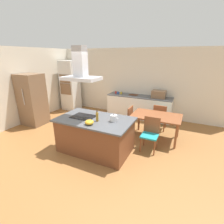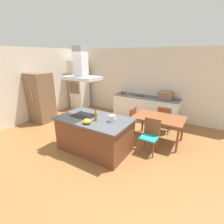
{
  "view_description": "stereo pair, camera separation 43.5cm",
  "coord_description": "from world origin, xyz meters",
  "px_view_note": "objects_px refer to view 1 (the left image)",
  "views": [
    {
      "loc": [
        2.07,
        -3.31,
        2.42
      ],
      "look_at": [
        0.3,
        0.4,
        1.0
      ],
      "focal_mm": 26.45,
      "sensor_mm": 36.0,
      "label": 1
    },
    {
      "loc": [
        2.45,
        -3.1,
        2.42
      ],
      "look_at": [
        0.3,
        0.4,
        1.0
      ],
      "focal_mm": 26.45,
      "sensor_mm": 36.0,
      "label": 2
    }
  ],
  "objects_px": {
    "olive_oil_bottle": "(97,117)",
    "cooktop": "(83,116)",
    "countertop_microwave": "(159,94)",
    "wall_oven_stack": "(70,86)",
    "mixing_bowl": "(89,122)",
    "dining_table": "(156,118)",
    "range_hood": "(81,69)",
    "coffee_mug_red": "(116,92)",
    "refrigerator": "(32,100)",
    "coffee_mug_yellow": "(121,93)",
    "chair_facing_island": "(151,132)",
    "chair_at_left_end": "(127,118)",
    "coffee_mug_blue": "(118,93)",
    "cutting_board": "(134,95)",
    "chair_facing_back_wall": "(160,116)",
    "tea_kettle": "(114,118)"
  },
  "relations": [
    {
      "from": "olive_oil_bottle",
      "to": "cooktop",
      "type": "bearing_deg",
      "value": 167.41
    },
    {
      "from": "countertop_microwave",
      "to": "wall_oven_stack",
      "type": "distance_m",
      "value": 3.95
    },
    {
      "from": "mixing_bowl",
      "to": "dining_table",
      "type": "bearing_deg",
      "value": 54.83
    },
    {
      "from": "olive_oil_bottle",
      "to": "range_hood",
      "type": "distance_m",
      "value": 1.19
    },
    {
      "from": "coffee_mug_red",
      "to": "wall_oven_stack",
      "type": "distance_m",
      "value": 2.2
    },
    {
      "from": "coffee_mug_red",
      "to": "refrigerator",
      "type": "xyz_separation_m",
      "value": [
        -2.26,
        -2.28,
        -0.03
      ]
    },
    {
      "from": "mixing_bowl",
      "to": "countertop_microwave",
      "type": "height_order",
      "value": "countertop_microwave"
    },
    {
      "from": "coffee_mug_red",
      "to": "mixing_bowl",
      "type": "bearing_deg",
      "value": -76.15
    },
    {
      "from": "countertop_microwave",
      "to": "coffee_mug_yellow",
      "type": "bearing_deg",
      "value": -179.65
    },
    {
      "from": "chair_facing_island",
      "to": "range_hood",
      "type": "relative_size",
      "value": 0.99
    },
    {
      "from": "wall_oven_stack",
      "to": "chair_at_left_end",
      "type": "height_order",
      "value": "wall_oven_stack"
    },
    {
      "from": "range_hood",
      "to": "refrigerator",
      "type": "bearing_deg",
      "value": 166.75
    },
    {
      "from": "coffee_mug_blue",
      "to": "chair_at_left_end",
      "type": "bearing_deg",
      "value": -56.88
    },
    {
      "from": "wall_oven_stack",
      "to": "chair_at_left_end",
      "type": "relative_size",
      "value": 2.47
    },
    {
      "from": "cooktop",
      "to": "chair_facing_island",
      "type": "height_order",
      "value": "cooktop"
    },
    {
      "from": "countertop_microwave",
      "to": "coffee_mug_yellow",
      "type": "relative_size",
      "value": 5.56
    },
    {
      "from": "cutting_board",
      "to": "dining_table",
      "type": "height_order",
      "value": "cutting_board"
    },
    {
      "from": "chair_facing_back_wall",
      "to": "chair_at_left_end",
      "type": "height_order",
      "value": "same"
    },
    {
      "from": "coffee_mug_blue",
      "to": "coffee_mug_yellow",
      "type": "relative_size",
      "value": 1.0
    },
    {
      "from": "coffee_mug_red",
      "to": "wall_oven_stack",
      "type": "relative_size",
      "value": 0.04
    },
    {
      "from": "coffee_mug_yellow",
      "to": "dining_table",
      "type": "relative_size",
      "value": 0.06
    },
    {
      "from": "cooktop",
      "to": "mixing_bowl",
      "type": "height_order",
      "value": "mixing_bowl"
    },
    {
      "from": "cutting_board",
      "to": "dining_table",
      "type": "bearing_deg",
      "value": -51.88
    },
    {
      "from": "cooktop",
      "to": "mixing_bowl",
      "type": "xyz_separation_m",
      "value": [
        0.42,
        -0.37,
        0.05
      ]
    },
    {
      "from": "chair_at_left_end",
      "to": "mixing_bowl",
      "type": "bearing_deg",
      "value": -99.73
    },
    {
      "from": "refrigerator",
      "to": "range_hood",
      "type": "distance_m",
      "value": 2.96
    },
    {
      "from": "coffee_mug_red",
      "to": "coffee_mug_yellow",
      "type": "height_order",
      "value": "same"
    },
    {
      "from": "tea_kettle",
      "to": "chair_at_left_end",
      "type": "distance_m",
      "value": 1.39
    },
    {
      "from": "coffee_mug_red",
      "to": "chair_facing_back_wall",
      "type": "relative_size",
      "value": 0.1
    },
    {
      "from": "coffee_mug_red",
      "to": "coffee_mug_yellow",
      "type": "relative_size",
      "value": 1.0
    },
    {
      "from": "cooktop",
      "to": "coffee_mug_yellow",
      "type": "relative_size",
      "value": 6.67
    },
    {
      "from": "tea_kettle",
      "to": "chair_facing_island",
      "type": "distance_m",
      "value": 1.11
    },
    {
      "from": "tea_kettle",
      "to": "cutting_board",
      "type": "height_order",
      "value": "tea_kettle"
    },
    {
      "from": "cutting_board",
      "to": "chair_facing_back_wall",
      "type": "height_order",
      "value": "cutting_board"
    },
    {
      "from": "cutting_board",
      "to": "wall_oven_stack",
      "type": "relative_size",
      "value": 0.15
    },
    {
      "from": "range_hood",
      "to": "tea_kettle",
      "type": "bearing_deg",
      "value": 3.66
    },
    {
      "from": "olive_oil_bottle",
      "to": "coffee_mug_red",
      "type": "relative_size",
      "value": 3.01
    },
    {
      "from": "chair_facing_back_wall",
      "to": "dining_table",
      "type": "bearing_deg",
      "value": -90.0
    },
    {
      "from": "coffee_mug_blue",
      "to": "chair_facing_island",
      "type": "height_order",
      "value": "coffee_mug_blue"
    },
    {
      "from": "dining_table",
      "to": "chair_facing_back_wall",
      "type": "distance_m",
      "value": 0.68
    },
    {
      "from": "coffee_mug_red",
      "to": "range_hood",
      "type": "bearing_deg",
      "value": -82.48
    },
    {
      "from": "coffee_mug_yellow",
      "to": "cutting_board",
      "type": "relative_size",
      "value": 0.26
    },
    {
      "from": "mixing_bowl",
      "to": "coffee_mug_red",
      "type": "relative_size",
      "value": 2.27
    },
    {
      "from": "cooktop",
      "to": "tea_kettle",
      "type": "relative_size",
      "value": 2.81
    },
    {
      "from": "wall_oven_stack",
      "to": "chair_facing_back_wall",
      "type": "xyz_separation_m",
      "value": [
        4.19,
        -0.63,
        -0.59
      ]
    },
    {
      "from": "cutting_board",
      "to": "mixing_bowl",
      "type": "bearing_deg",
      "value": -89.49
    },
    {
      "from": "coffee_mug_yellow",
      "to": "range_hood",
      "type": "distance_m",
      "value": 3.1
    },
    {
      "from": "countertop_microwave",
      "to": "chair_facing_island",
      "type": "height_order",
      "value": "countertop_microwave"
    },
    {
      "from": "tea_kettle",
      "to": "mixing_bowl",
      "type": "height_order",
      "value": "tea_kettle"
    },
    {
      "from": "coffee_mug_yellow",
      "to": "refrigerator",
      "type": "height_order",
      "value": "refrigerator"
    }
  ]
}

